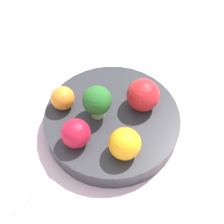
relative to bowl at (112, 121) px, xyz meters
name	(u,v)px	position (x,y,z in m)	size (l,w,h in m)	color
ground_plane	(112,133)	(0.00, 0.00, -0.04)	(6.00, 6.00, 0.00)	gray
table_surface	(112,130)	(0.00, 0.00, -0.03)	(1.20, 1.20, 0.02)	silver
bowl	(112,121)	(0.00, 0.00, 0.00)	(0.22, 0.22, 0.03)	#2D2D33
broccoli	(97,104)	(0.00, 0.02, 0.05)	(0.05, 0.05, 0.06)	#99C17A
apple_red	(143,95)	(0.03, -0.05, 0.04)	(0.05, 0.05, 0.05)	red
apple_green	(76,133)	(-0.05, 0.05, 0.04)	(0.04, 0.04, 0.04)	#B7142D
orange_front	(63,98)	(0.01, 0.08, 0.04)	(0.04, 0.04, 0.04)	orange
orange_back	(125,144)	(-0.06, -0.03, 0.04)	(0.05, 0.05, 0.05)	orange
spoon	(10,210)	(-0.16, 0.13, -0.01)	(0.07, 0.06, 0.01)	silver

